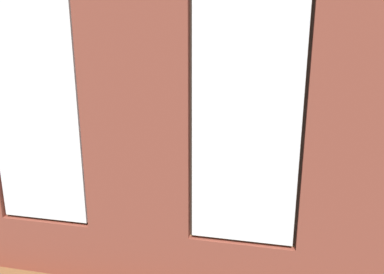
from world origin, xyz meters
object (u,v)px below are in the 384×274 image
at_px(remote_black, 209,162).
at_px(papasan_chair, 174,136).
at_px(media_console, 52,152).
at_px(tv_flatscreen, 49,120).
at_px(coffee_table, 209,165).
at_px(potted_plant_corner_near_left, 350,136).
at_px(table_plant_small, 236,154).
at_px(couch_left, 359,180).
at_px(candle_jar, 199,157).
at_px(cup_ceramic, 215,163).
at_px(potted_plant_beside_window_right, 53,196).
at_px(potted_plant_foreground_right, 94,119).
at_px(remote_gray, 181,163).
at_px(couch_by_window, 151,223).
at_px(potted_plant_between_couches, 278,212).

xyz_separation_m(remote_black, papasan_chair, (1.02, -1.59, -0.02)).
relative_size(media_console, tv_flatscreen, 0.92).
relative_size(coffee_table, media_console, 1.43).
height_order(papasan_chair, potted_plant_corner_near_left, potted_plant_corner_near_left).
distance_m(coffee_table, table_plant_small, 0.48).
bearing_deg(couch_left, candle_jar, -97.17).
xyz_separation_m(cup_ceramic, potted_plant_beside_window_right, (1.67, 1.93, 0.10)).
xyz_separation_m(cup_ceramic, table_plant_small, (-0.30, -0.29, 0.08)).
bearing_deg(remote_black, potted_plant_foreground_right, 43.06).
xyz_separation_m(media_console, potted_plant_corner_near_left, (-5.70, -1.31, 0.32)).
bearing_deg(cup_ceramic, remote_gray, 0.00).
distance_m(couch_by_window, remote_black, 2.00).
bearing_deg(remote_gray, papasan_chair, -153.88).
bearing_deg(coffee_table, potted_plant_foreground_right, -30.93).
relative_size(tv_flatscreen, potted_plant_beside_window_right, 1.22).
bearing_deg(candle_jar, potted_plant_between_couches, 122.48).
bearing_deg(papasan_chair, table_plant_small, 135.18).
height_order(couch_by_window, table_plant_small, couch_by_window).
distance_m(couch_by_window, papasan_chair, 3.61).
bearing_deg(couch_left, couch_by_window, -58.72).
height_order(remote_gray, potted_plant_between_couches, potted_plant_between_couches).
bearing_deg(remote_gray, tv_flatscreen, -94.77).
bearing_deg(couch_by_window, cup_ceramic, -104.56).
bearing_deg(tv_flatscreen, candle_jar, 173.03).
height_order(candle_jar, remote_black, candle_jar).
relative_size(candle_jar, table_plant_small, 0.37).
relative_size(potted_plant_corner_near_left, potted_plant_foreground_right, 0.62).
bearing_deg(candle_jar, papasan_chair, -60.51).
bearing_deg(cup_ceramic, media_console, -10.44).
bearing_deg(table_plant_small, papasan_chair, -44.82).
distance_m(coffee_table, cup_ceramic, 0.20).
distance_m(table_plant_small, potted_plant_between_couches, 2.18).
xyz_separation_m(coffee_table, remote_black, (0.00, 0.00, 0.06)).
bearing_deg(papasan_chair, couch_left, 154.86).
bearing_deg(potted_plant_beside_window_right, coffee_table, -127.08).
height_order(couch_left, papasan_chair, couch_left).
relative_size(couch_by_window, coffee_table, 1.33).
distance_m(table_plant_small, tv_flatscreen, 3.66).
xyz_separation_m(couch_left, cup_ceramic, (2.23, 0.14, 0.17)).
bearing_deg(coffee_table, tv_flatscreen, -8.52).
height_order(table_plant_small, potted_plant_foreground_right, potted_plant_foreground_right).
height_order(remote_gray, remote_black, same).
distance_m(table_plant_small, media_console, 3.66).
height_order(couch_by_window, potted_plant_foreground_right, potted_plant_foreground_right).
distance_m(coffee_table, papasan_chair, 1.89).
bearing_deg(couch_left, cup_ceramic, -91.16).
bearing_deg(media_console, potted_plant_corner_near_left, -167.07).
xyz_separation_m(tv_flatscreen, potted_plant_beside_window_right, (-1.65, 2.54, -0.31)).
height_order(cup_ceramic, media_console, cup_ceramic).
height_order(potted_plant_corner_near_left, potted_plant_foreground_right, potted_plant_foreground_right).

